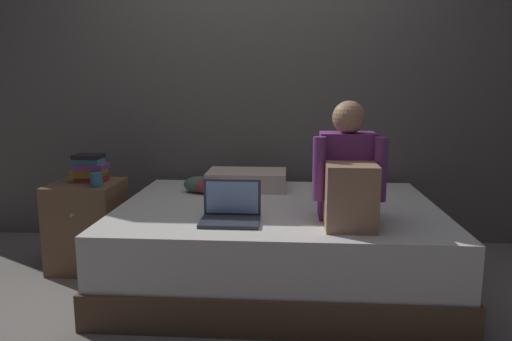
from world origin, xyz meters
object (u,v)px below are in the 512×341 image
book_stack (90,168)px  mug (96,180)px  person_sitting (348,177)px  pillow (247,180)px  laptop (231,212)px  bed (278,243)px  nightstand (88,225)px  clothes_pile (202,185)px

book_stack → mug: size_ratio=2.45×
person_sitting → book_stack: person_sitting is taller
person_sitting → pillow: person_sitting is taller
mug → laptop: bearing=-24.3°
bed → nightstand: size_ratio=3.38×
laptop → book_stack: book_stack is taller
person_sitting → book_stack: (-1.66, 0.53, -0.07)m
pillow → bed: bearing=-62.3°
nightstand → pillow: pillow is taller
nightstand → pillow: bearing=16.2°
bed → pillow: pillow is taller
bed → clothes_pile: (-0.54, 0.30, 0.30)m
person_sitting → mug: 1.60m
bed → nightstand: bearing=173.8°
person_sitting → bed: bearing=137.7°
nightstand → laptop: bearing=-27.0°
bed → pillow: bearing=117.7°
nightstand → person_sitting: person_sitting is taller
pillow → person_sitting: bearing=-52.2°
person_sitting → mug: (-1.56, 0.37, -0.11)m
person_sitting → pillow: bearing=127.8°
pillow → nightstand: bearing=-163.8°
bed → laptop: size_ratio=6.25×
pillow → mug: mug is taller
pillow → mug: size_ratio=6.22×
mug → book_stack: bearing=123.8°
book_stack → bed: bearing=-8.1°
clothes_pile → book_stack: bearing=-170.9°
nightstand → book_stack: bearing=61.4°
book_stack → clothes_pile: (0.74, 0.12, -0.13)m
book_stack → nightstand: bearing=-118.6°
laptop → mug: laptop is taller
book_stack → pillow: bearing=14.4°
pillow → mug: bearing=-155.3°
bed → clothes_pile: 0.69m
bed → person_sitting: (0.39, -0.35, 0.50)m
book_stack → clothes_pile: book_stack is taller
person_sitting → laptop: size_ratio=2.05×
bed → book_stack: book_stack is taller
bed → book_stack: bearing=171.9°
book_stack → mug: book_stack is taller
mug → clothes_pile: 0.70m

